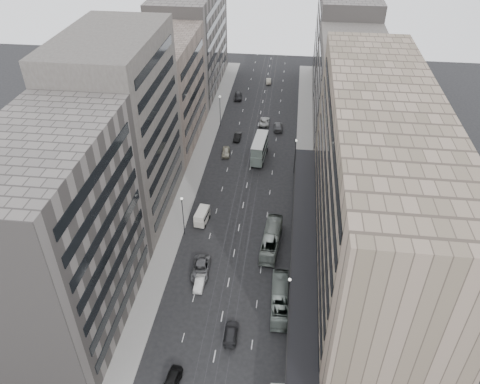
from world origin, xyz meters
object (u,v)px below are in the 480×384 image
at_px(bus_far, 271,239).
at_px(sedan_2, 201,268).
at_px(panel_van, 202,216).
at_px(sedan_0, 172,382).
at_px(sedan_1, 200,282).
at_px(double_decker, 259,148).
at_px(bus_near, 280,299).
at_px(pedestrian, 308,323).

height_order(bus_far, sedan_2, bus_far).
xyz_separation_m(panel_van, sedan_0, (2.27, -33.70, -0.72)).
distance_m(panel_van, sedan_1, 16.18).
height_order(double_decker, panel_van, double_decker).
xyz_separation_m(double_decker, panel_van, (-8.74, -24.33, -1.23)).
distance_m(bus_near, panel_van, 24.26).
bearing_deg(bus_near, bus_far, -82.40).
bearing_deg(sedan_1, bus_near, -10.92).
bearing_deg(pedestrian, sedan_1, -32.82).
height_order(bus_far, double_decker, double_decker).
xyz_separation_m(bus_near, sedan_2, (-13.40, 5.60, -0.65)).
height_order(bus_far, pedestrian, bus_far).
relative_size(bus_near, pedestrian, 5.54).
bearing_deg(panel_van, sedan_0, -79.58).
bearing_deg(sedan_0, bus_far, 75.43).
height_order(sedan_2, pedestrian, pedestrian).
bearing_deg(pedestrian, bus_near, -53.57).
height_order(bus_near, pedestrian, bus_near).
bearing_deg(panel_van, bus_near, -43.43).
distance_m(panel_van, sedan_2, 13.18).
height_order(panel_van, sedan_0, panel_van).
bearing_deg(sedan_2, sedan_1, -85.44).
height_order(bus_near, sedan_0, bus_near).
xyz_separation_m(double_decker, sedan_1, (-6.15, -40.27, -2.04)).
xyz_separation_m(sedan_0, pedestrian, (17.71, 11.29, 0.33)).
bearing_deg(sedan_0, sedan_2, 96.89).
height_order(bus_far, panel_van, bus_far).
xyz_separation_m(bus_near, sedan_1, (-13.00, 2.63, -0.80)).
xyz_separation_m(panel_van, pedestrian, (19.98, -22.42, -0.39)).
distance_m(bus_near, sedan_2, 14.54).
bearing_deg(pedestrian, double_decker, -88.88).
distance_m(sedan_0, sedan_2, 20.73).
relative_size(bus_near, double_decker, 1.14).
bearing_deg(pedestrian, bus_far, -81.61).
xyz_separation_m(bus_near, pedestrian, (4.39, -3.84, -0.38)).
distance_m(bus_far, panel_van, 14.33).
distance_m(sedan_1, pedestrian, 18.55).
relative_size(bus_far, panel_van, 2.55).
distance_m(bus_near, sedan_0, 20.17).
height_order(sedan_1, sedan_2, sedan_2).
height_order(panel_van, sedan_1, panel_van).
bearing_deg(sedan_1, bus_far, 45.69).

